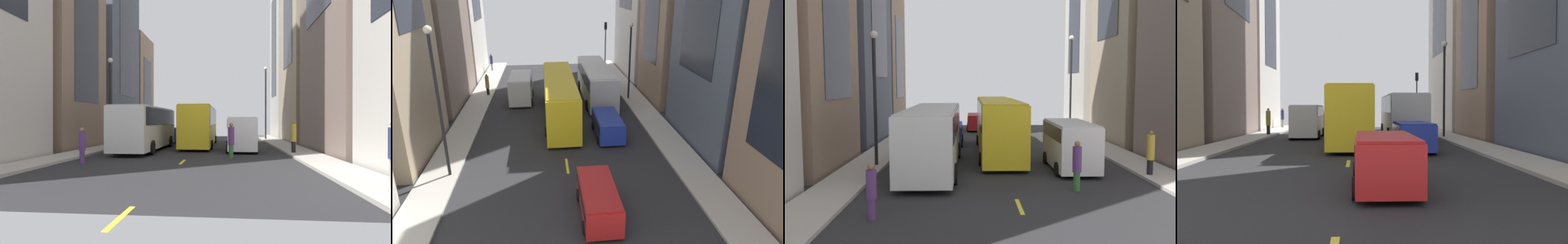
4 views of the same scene
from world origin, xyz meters
The scene contains 19 objects.
ground_plane centered at (0.00, 0.00, 0.00)m, with size 41.52×41.52×0.00m, color #28282B.
sidewalk_west centered at (-7.65, 0.00, 0.07)m, with size 2.22×44.00×0.15m, color #B2ADA3.
sidewalk_east centered at (7.65, 0.00, 0.07)m, with size 2.22×44.00×0.15m, color #B2ADA3.
lane_stripe_1 centered at (0.00, -10.50, 0.01)m, with size 0.16×2.00×0.01m, color yellow.
lane_stripe_2 centered at (0.00, 0.00, 0.01)m, with size 0.16×2.00×0.01m, color yellow.
lane_stripe_3 centered at (0.00, 10.50, 0.01)m, with size 0.16×2.00×0.01m, color yellow.
lane_stripe_4 centered at (0.00, 21.00, 0.01)m, with size 0.16×2.00×0.01m, color yellow.
building_west_3 centered at (-13.25, 17.16, 7.19)m, with size 8.66×7.66×14.38m.
building_east_3 centered at (12.37, 17.85, 12.73)m, with size 6.89×8.25×25.45m.
city_bus_white centered at (-3.85, -3.50, 2.01)m, with size 2.80×11.18×3.35m.
streetcar_yellow centered at (-0.02, 1.59, 2.12)m, with size 2.70×13.16×3.59m.
delivery_van_white centered at (3.53, -3.71, 1.51)m, with size 2.25×5.21×2.58m.
car_red_0 centered at (-1.20, 15.77, 0.94)m, with size 1.89×4.45×1.59m.
car_blue_1 centered at (-3.39, 5.97, 0.94)m, with size 2.01×4.57×1.59m.
pedestrian_crossing_mid centered at (7.02, -5.71, 1.29)m, with size 0.39×0.39×2.18m.
pedestrian_walking_far centered at (-5.21, -11.87, 1.03)m, with size 0.35×0.35×1.96m.
pedestrian_crossing_near centered at (2.74, -8.22, 1.16)m, with size 0.38×0.38×2.19m.
streetlamp_near centered at (-7.04, -2.83, 4.62)m, with size 0.44×0.44×7.34m.
streetlamp_far centered at (7.04, 10.99, 5.33)m, with size 0.44×0.44×8.67m.
Camera 3 is at (-1.88, -25.93, 4.64)m, focal length 38.64 mm.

